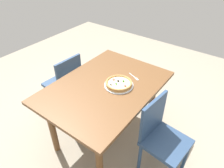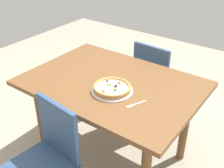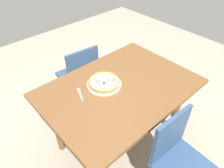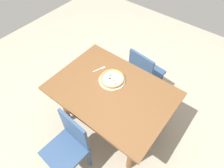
% 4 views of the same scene
% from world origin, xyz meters
% --- Properties ---
extents(ground_plane, '(6.00, 6.00, 0.00)m').
position_xyz_m(ground_plane, '(0.00, 0.00, 0.00)').
color(ground_plane, '#9E937F').
extents(dining_table, '(1.37, 0.98, 0.77)m').
position_xyz_m(dining_table, '(0.00, 0.00, 0.67)').
color(dining_table, brown).
rests_on(dining_table, ground).
extents(chair_near, '(0.42, 0.42, 0.88)m').
position_xyz_m(chair_near, '(-0.03, -0.70, 0.49)').
color(chair_near, navy).
rests_on(chair_near, ground).
extents(chair_far, '(0.44, 0.44, 0.88)m').
position_xyz_m(chair_far, '(0.03, 0.70, 0.49)').
color(chair_far, navy).
rests_on(chair_far, ground).
extents(plate, '(0.31, 0.31, 0.01)m').
position_xyz_m(plate, '(-0.09, 0.12, 0.78)').
color(plate, silver).
rests_on(plate, dining_table).
extents(pizza, '(0.28, 0.28, 0.05)m').
position_xyz_m(pizza, '(-0.09, 0.12, 0.80)').
color(pizza, '#B78447').
rests_on(pizza, plate).
extents(fork, '(0.08, 0.16, 0.00)m').
position_xyz_m(fork, '(-0.32, 0.17, 0.78)').
color(fork, silver).
rests_on(fork, dining_table).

